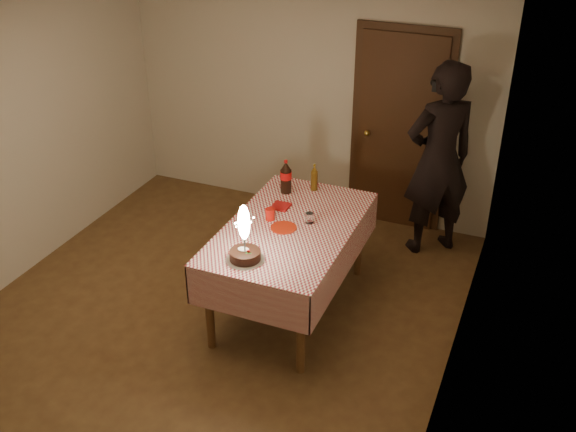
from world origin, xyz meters
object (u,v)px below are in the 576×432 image
object	(u,v)px
dining_table	(290,237)
amber_bottle_left	(314,178)
birthday_cake	(245,244)
clear_cup	(309,218)
red_cup	(270,214)
red_plate	(284,228)
photographer	(439,160)
cola_bottle	(286,177)

from	to	relation	value
dining_table	amber_bottle_left	bearing A→B (deg)	94.45
birthday_cake	amber_bottle_left	xyz separation A→B (m)	(0.07, 1.31, -0.02)
dining_table	clear_cup	bearing A→B (deg)	43.34
dining_table	red_cup	bearing A→B (deg)	168.39
red_plate	photographer	distance (m)	1.81
dining_table	clear_cup	size ratio (longest dim) A/B	19.11
cola_bottle	photographer	size ratio (longest dim) A/B	0.16
red_cup	cola_bottle	distance (m)	0.54
amber_bottle_left	photographer	distance (m)	1.25
red_cup	red_plate	bearing A→B (deg)	-29.03
photographer	clear_cup	bearing A→B (deg)	-120.27
dining_table	red_cup	world-z (taller)	red_cup
red_plate	clear_cup	world-z (taller)	clear_cup
red_cup	clear_cup	xyz separation A→B (m)	(0.33, 0.08, -0.01)
cola_bottle	amber_bottle_left	xyz separation A→B (m)	(0.22, 0.14, -0.03)
birthday_cake	red_plate	world-z (taller)	birthday_cake
dining_table	amber_bottle_left	world-z (taller)	amber_bottle_left
clear_cup	red_plate	bearing A→B (deg)	-134.60
photographer	cola_bottle	bearing A→B (deg)	-142.47
amber_bottle_left	dining_table	bearing A→B (deg)	-85.55
dining_table	red_plate	size ratio (longest dim) A/B	7.82
red_cup	birthday_cake	bearing A→B (deg)	-83.13
dining_table	photographer	distance (m)	1.76
red_plate	red_cup	distance (m)	0.19
birthday_cake	red_plate	distance (m)	0.58
dining_table	cola_bottle	size ratio (longest dim) A/B	5.42
amber_bottle_left	photographer	xyz separation A→B (m)	(0.98, 0.78, 0.03)
photographer	red_cup	bearing A→B (deg)	-127.92
red_plate	red_cup	size ratio (longest dim) A/B	2.20
dining_table	red_cup	distance (m)	0.26
photographer	dining_table	bearing A→B (deg)	-121.86
clear_cup	cola_bottle	xyz separation A→B (m)	(-0.40, 0.45, 0.11)
dining_table	red_plate	xyz separation A→B (m)	(-0.04, -0.05, 0.11)
red_cup	amber_bottle_left	xyz separation A→B (m)	(0.15, 0.67, 0.07)
clear_cup	red_cup	bearing A→B (deg)	-166.86
red_cup	photographer	size ratio (longest dim) A/B	0.05
cola_bottle	amber_bottle_left	distance (m)	0.26
clear_cup	amber_bottle_left	size ratio (longest dim) A/B	0.35
red_plate	amber_bottle_left	distance (m)	0.76
dining_table	clear_cup	world-z (taller)	clear_cup
dining_table	amber_bottle_left	size ratio (longest dim) A/B	6.75
red_plate	birthday_cake	bearing A→B (deg)	-98.60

